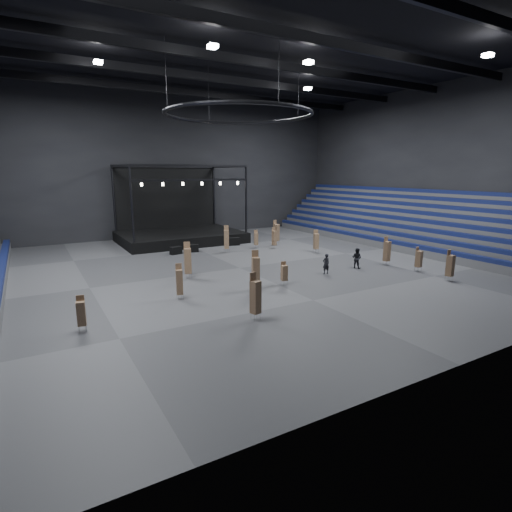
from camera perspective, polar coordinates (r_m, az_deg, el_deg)
floor at (r=35.50m, az=-2.32°, el=-1.71°), size 50.00×50.00×0.00m
ceiling at (r=35.80m, az=-2.59°, el=27.53°), size 50.00×42.00×0.20m
wall_back at (r=53.98m, az=-13.08°, el=12.33°), size 50.00×0.20×18.00m
wall_front at (r=18.64m, az=29.85°, el=12.26°), size 50.00×0.20×18.00m
wall_right at (r=51.13m, az=23.81°, el=11.67°), size 0.20×42.00×18.00m
bleachers_right at (r=49.94m, az=21.70°, el=3.46°), size 7.20×40.00×6.40m
stage at (r=49.94m, az=-11.05°, el=3.77°), size 14.00×10.00×9.20m
truss_ring at (r=34.79m, az=-2.51°, el=19.57°), size 12.30×12.30×5.15m
roof_girders at (r=35.59m, az=-2.58°, el=26.29°), size 49.00×30.35×0.70m
floodlights at (r=32.06m, az=1.13°, el=26.80°), size 28.60×16.60×0.25m
flight_case_left at (r=42.10m, az=-11.38°, el=0.78°), size 1.29×0.86×0.79m
flight_case_mid at (r=42.98m, az=-9.01°, el=1.11°), size 1.34×1.01×0.80m
flight_case_right at (r=46.37m, az=-3.20°, el=2.10°), size 1.45×0.93×0.90m
chair_stack_0 at (r=32.10m, az=-9.74°, el=-0.60°), size 0.63×0.63×2.96m
chair_stack_1 at (r=36.73m, az=22.23°, el=-0.34°), size 0.58×0.58×2.11m
chair_stack_2 at (r=44.52m, az=0.01°, el=2.50°), size 0.54×0.54×2.03m
chair_stack_3 at (r=22.91m, az=-0.09°, el=-5.77°), size 0.61×0.61×2.80m
chair_stack_4 at (r=38.10m, az=18.20°, el=0.72°), size 0.51×0.51×2.66m
chair_stack_5 at (r=42.35m, az=8.58°, el=2.15°), size 0.62×0.62×2.43m
chair_stack_6 at (r=42.11m, az=-4.24°, el=2.46°), size 0.66×0.66×2.87m
chair_stack_7 at (r=30.07m, az=4.05°, el=-2.36°), size 0.48×0.48×1.80m
chair_stack_8 at (r=34.49m, az=25.99°, el=-1.17°), size 0.54×0.54×2.46m
chair_stack_9 at (r=28.59m, az=-0.05°, el=-2.04°), size 0.64×0.64×2.91m
chair_stack_10 at (r=46.48m, az=2.91°, el=3.42°), size 0.70×0.70×2.90m
chair_stack_11 at (r=44.39m, az=2.61°, el=2.63°), size 0.45×0.45×2.34m
chair_stack_12 at (r=23.32m, az=-23.71°, el=-7.45°), size 0.51×0.51×1.99m
chair_stack_13 at (r=27.06m, az=-10.89°, el=-3.59°), size 0.51×0.51×2.45m
man_center at (r=33.79m, az=9.97°, el=-1.11°), size 0.67×0.48×1.71m
crew_member at (r=36.38m, az=14.19°, el=-0.28°), size 0.94×1.06×1.80m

